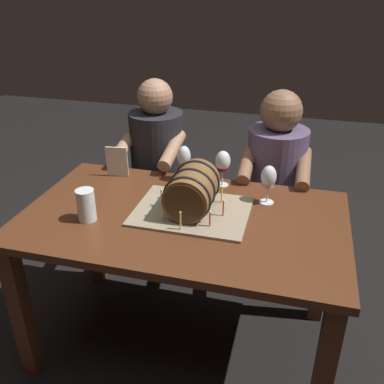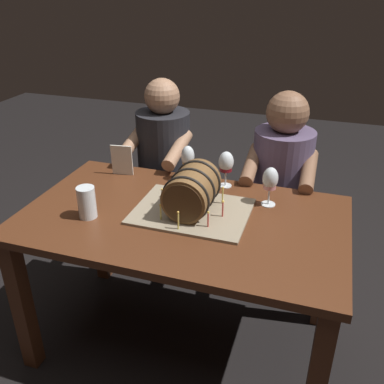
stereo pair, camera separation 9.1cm
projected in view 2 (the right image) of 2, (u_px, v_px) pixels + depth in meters
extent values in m
plane|color=black|center=(184.00, 340.00, 2.18)|extent=(8.00, 8.00, 0.00)
cube|color=#562D19|center=(182.00, 219.00, 1.86)|extent=(1.39, 0.82, 0.03)
cube|color=#562D19|center=(22.00, 306.00, 1.90)|extent=(0.07, 0.07, 0.70)
cube|color=#562D19|center=(317.00, 381.00, 1.55)|extent=(0.07, 0.07, 0.70)
cube|color=#562D19|center=(100.00, 226.00, 2.50)|extent=(0.07, 0.07, 0.70)
cube|color=#562D19|center=(326.00, 268.00, 2.14)|extent=(0.07, 0.07, 0.70)
cube|color=gray|center=(192.00, 211.00, 1.87)|extent=(0.49, 0.38, 0.01)
cylinder|color=brown|center=(192.00, 190.00, 1.82)|extent=(0.19, 0.25, 0.19)
cylinder|color=#46301B|center=(182.00, 204.00, 1.72)|extent=(0.17, 0.00, 0.17)
cylinder|color=#46301B|center=(201.00, 178.00, 1.93)|extent=(0.17, 0.00, 0.17)
torus|color=black|center=(185.00, 199.00, 1.75)|extent=(0.21, 0.01, 0.21)
torus|color=black|center=(192.00, 190.00, 1.82)|extent=(0.21, 0.01, 0.21)
torus|color=black|center=(198.00, 182.00, 1.90)|extent=(0.21, 0.01, 0.21)
cylinder|color=#D64C47|center=(223.00, 210.00, 1.80)|extent=(0.01, 0.01, 0.07)
sphere|color=#F9C64C|center=(223.00, 202.00, 1.79)|extent=(0.01, 0.01, 0.01)
cylinder|color=#EAD666|center=(223.00, 196.00, 1.91)|extent=(0.01, 0.01, 0.07)
sphere|color=#F9C64C|center=(223.00, 188.00, 1.89)|extent=(0.01, 0.01, 0.01)
cylinder|color=black|center=(202.00, 187.00, 1.99)|extent=(0.01, 0.01, 0.06)
sphere|color=#F9C64C|center=(203.00, 180.00, 1.98)|extent=(0.01, 0.01, 0.01)
cylinder|color=#D64C47|center=(177.00, 190.00, 1.97)|extent=(0.01, 0.01, 0.06)
sphere|color=#F9C64C|center=(177.00, 183.00, 1.96)|extent=(0.01, 0.01, 0.01)
cylinder|color=silver|center=(162.00, 198.00, 1.89)|extent=(0.01, 0.01, 0.07)
sphere|color=#F9C64C|center=(162.00, 189.00, 1.88)|extent=(0.01, 0.01, 0.01)
cylinder|color=#EAD666|center=(161.00, 213.00, 1.78)|extent=(0.01, 0.01, 0.06)
sphere|color=#F9C64C|center=(160.00, 205.00, 1.76)|extent=(0.01, 0.01, 0.01)
cylinder|color=#EAD666|center=(178.00, 221.00, 1.71)|extent=(0.01, 0.01, 0.07)
sphere|color=#F9C64C|center=(178.00, 212.00, 1.69)|extent=(0.01, 0.01, 0.01)
cylinder|color=#D64C47|center=(208.00, 220.00, 1.73)|extent=(0.01, 0.01, 0.06)
sphere|color=#F9C64C|center=(208.00, 212.00, 1.72)|extent=(0.01, 0.01, 0.01)
cylinder|color=white|center=(188.00, 179.00, 2.17)|extent=(0.06, 0.06, 0.00)
cylinder|color=white|center=(188.00, 172.00, 2.15)|extent=(0.01, 0.01, 0.07)
ellipsoid|color=white|center=(188.00, 156.00, 2.11)|extent=(0.07, 0.07, 0.10)
cylinder|color=#C6842D|center=(188.00, 162.00, 2.13)|extent=(0.05, 0.05, 0.03)
cylinder|color=white|center=(268.00, 204.00, 1.94)|extent=(0.07, 0.07, 0.00)
cylinder|color=white|center=(269.00, 196.00, 1.92)|extent=(0.01, 0.01, 0.07)
ellipsoid|color=white|center=(270.00, 178.00, 1.88)|extent=(0.07, 0.07, 0.10)
cylinder|color=pink|center=(270.00, 185.00, 1.89)|extent=(0.06, 0.06, 0.03)
cylinder|color=white|center=(225.00, 186.00, 2.10)|extent=(0.06, 0.06, 0.00)
cylinder|color=white|center=(225.00, 178.00, 2.09)|extent=(0.01, 0.01, 0.07)
ellipsoid|color=white|center=(226.00, 162.00, 2.05)|extent=(0.07, 0.07, 0.10)
cylinder|color=maroon|center=(226.00, 167.00, 2.06)|extent=(0.06, 0.06, 0.04)
cylinder|color=white|center=(87.00, 202.00, 1.81)|extent=(0.08, 0.08, 0.14)
cylinder|color=#C6842D|center=(87.00, 205.00, 1.82)|extent=(0.07, 0.07, 0.11)
cylinder|color=white|center=(85.00, 192.00, 1.79)|extent=(0.07, 0.07, 0.01)
cube|color=silver|center=(122.00, 160.00, 2.19)|extent=(0.11, 0.03, 0.16)
cube|color=black|center=(166.00, 228.00, 2.72)|extent=(0.34, 0.32, 0.45)
cylinder|color=#232328|center=(164.00, 156.00, 2.50)|extent=(0.31, 0.31, 0.53)
sphere|color=#A87A5B|center=(162.00, 96.00, 2.34)|extent=(0.20, 0.20, 0.20)
cylinder|color=#A87A5B|center=(178.00, 150.00, 2.29)|extent=(0.07, 0.31, 0.14)
cylinder|color=#A87A5B|center=(131.00, 144.00, 2.37)|extent=(0.07, 0.31, 0.14)
cube|color=#372D40|center=(274.00, 247.00, 2.53)|extent=(0.34, 0.32, 0.45)
cylinder|color=#5B4C6B|center=(281.00, 174.00, 2.32)|extent=(0.32, 0.32, 0.49)
sphere|color=brown|center=(288.00, 113.00, 2.16)|extent=(0.22, 0.22, 0.22)
cylinder|color=brown|center=(309.00, 171.00, 2.12)|extent=(0.07, 0.31, 0.14)
cylinder|color=brown|center=(252.00, 164.00, 2.19)|extent=(0.07, 0.31, 0.14)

